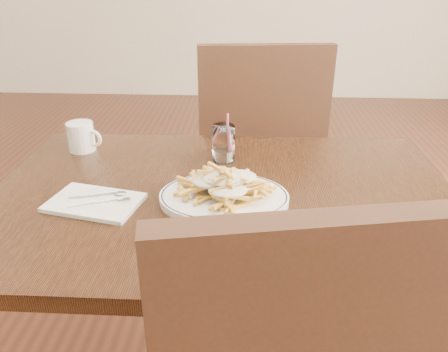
# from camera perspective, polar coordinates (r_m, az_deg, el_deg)

# --- Properties ---
(table) EXTENTS (1.20, 0.80, 0.75)m
(table) POSITION_cam_1_polar(r_m,az_deg,el_deg) (1.16, -0.05, -5.59)
(table) COLOR black
(table) RESTS_ON ground
(chair_far) EXTENTS (0.52, 0.52, 1.03)m
(chair_far) POSITION_cam_1_polar(r_m,az_deg,el_deg) (1.79, 4.51, 3.21)
(chair_far) COLOR black
(chair_far) RESTS_ON ground
(fries_plate) EXTENTS (0.34, 0.30, 0.02)m
(fries_plate) POSITION_cam_1_polar(r_m,az_deg,el_deg) (1.07, 0.00, -2.81)
(fries_plate) COLOR white
(fries_plate) RESTS_ON table
(loaded_fries) EXTENTS (0.26, 0.23, 0.07)m
(loaded_fries) POSITION_cam_1_polar(r_m,az_deg,el_deg) (1.05, 0.00, -0.71)
(loaded_fries) COLOR gold
(loaded_fries) RESTS_ON fries_plate
(napkin) EXTENTS (0.24, 0.19, 0.01)m
(napkin) POSITION_cam_1_polar(r_m,az_deg,el_deg) (1.11, -16.55, -3.34)
(napkin) COLOR white
(napkin) RESTS_ON table
(cutlery) EXTENTS (0.16, 0.10, 0.01)m
(cutlery) POSITION_cam_1_polar(r_m,az_deg,el_deg) (1.11, -16.54, -2.85)
(cutlery) COLOR silver
(cutlery) RESTS_ON napkin
(water_glass) EXTENTS (0.07, 0.07, 0.15)m
(water_glass) POSITION_cam_1_polar(r_m,az_deg,el_deg) (1.28, -0.08, 4.02)
(water_glass) COLOR white
(water_glass) RESTS_ON table
(coffee_mug) EXTENTS (0.11, 0.08, 0.09)m
(coffee_mug) POSITION_cam_1_polar(r_m,az_deg,el_deg) (1.42, -18.09, 4.90)
(coffee_mug) COLOR white
(coffee_mug) RESTS_ON table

